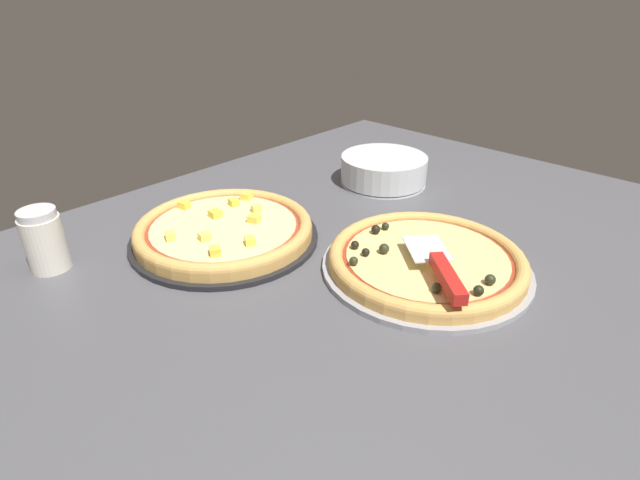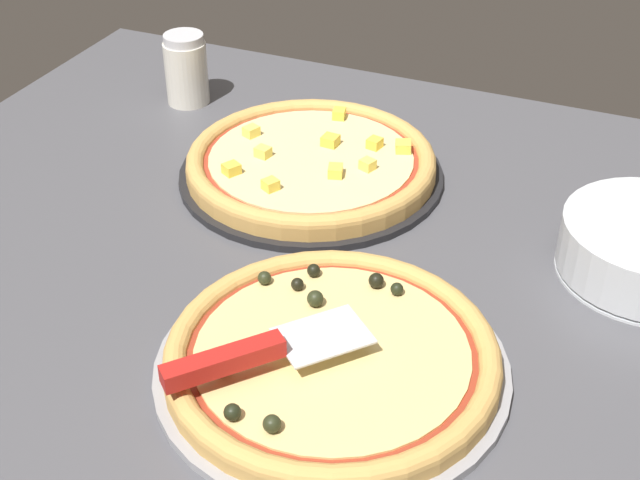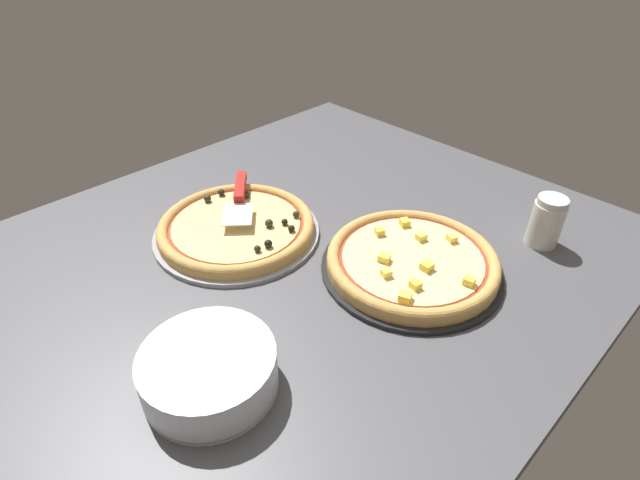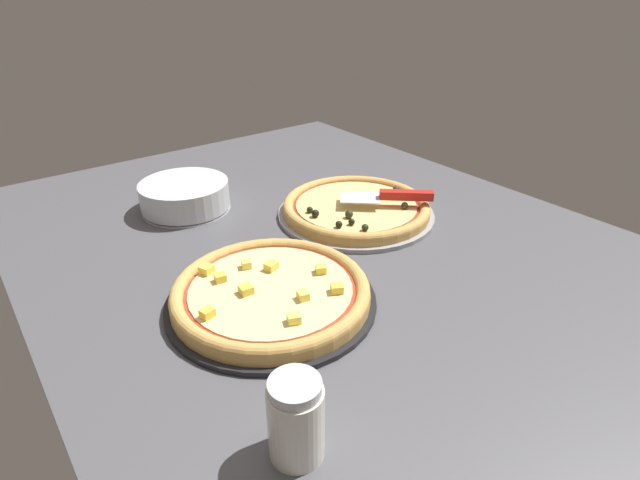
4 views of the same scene
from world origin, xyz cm
name	(u,v)px [view 3 (image 3 of 4)]	position (x,y,z in cm)	size (l,w,h in cm)	color
ground_plane	(282,267)	(0.00, 0.00, -1.80)	(145.05, 115.04, 3.60)	#4C4C51
pizza_pan_front	(237,233)	(0.91, -14.11, 0.50)	(36.94, 36.94, 1.00)	#939399
pizza_front	(237,226)	(0.88, -14.10, 2.28)	(34.73, 34.73, 3.75)	tan
pizza_pan_back	(411,268)	(-16.76, 21.03, 0.50)	(36.85, 36.85, 1.00)	black
pizza_back	(412,260)	(-16.75, 21.04, 2.54)	(34.64, 34.64, 3.72)	tan
serving_spatula	(240,192)	(-5.49, -20.82, 5.57)	(17.41, 18.99, 2.00)	silver
plate_stack	(209,370)	(28.84, 16.38, 3.50)	(21.19, 21.19, 7.00)	silver
parmesan_shaker	(546,222)	(-44.58, 35.23, 5.61)	(6.80, 6.80, 11.40)	silver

